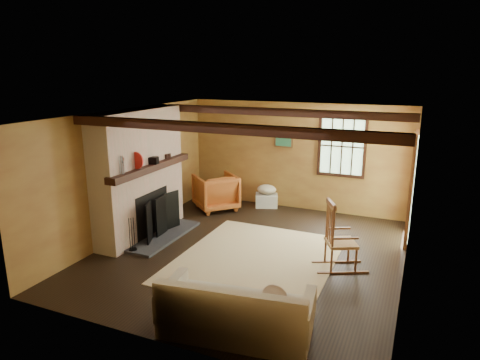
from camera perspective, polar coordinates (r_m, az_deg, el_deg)
The scene contains 10 objects.
ground at distance 7.56m, azimuth 1.33°, elevation -9.67°, with size 5.50×5.50×0.00m, color black.
room_envelope at distance 7.21m, azimuth 3.80°, elevation 2.77°, with size 5.02×5.52×2.44m.
fireplace at distance 8.25m, azimuth -13.10°, elevation 0.14°, with size 1.02×2.30×2.40m.
rug at distance 7.33m, azimuth 2.20°, elevation -10.49°, with size 2.50×3.00×0.01m, color #CEC089.
rocking_chair at distance 7.01m, azimuth 13.02°, elevation -7.84°, with size 0.92×0.75×1.13m.
sofa at distance 5.35m, azimuth -0.55°, elevation -17.55°, with size 1.91×1.04×0.74m.
firewood_pile at distance 10.30m, azimuth -3.38°, elevation -2.29°, with size 0.64×0.12×0.23m.
laundry_basket at distance 9.95m, azimuth 3.55°, elevation -2.71°, with size 0.50×0.38×0.30m, color silver.
basket_pillow at distance 9.87m, azimuth 3.57°, elevation -1.26°, with size 0.45×0.36×0.22m, color silver.
armchair at distance 9.71m, azimuth -3.24°, elevation -1.58°, with size 0.86×0.89×0.81m, color #BF6026.
Camera 1 is at (2.58, -6.39, 3.12)m, focal length 32.00 mm.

